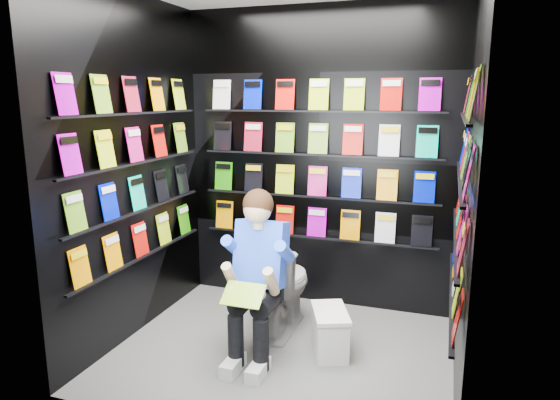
% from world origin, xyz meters
% --- Properties ---
extents(floor, '(2.40, 2.40, 0.00)m').
position_xyz_m(floor, '(0.00, 0.00, 0.00)').
color(floor, '#60615E').
rests_on(floor, ground).
extents(wall_back, '(2.40, 0.04, 2.60)m').
position_xyz_m(wall_back, '(0.00, 1.00, 1.30)').
color(wall_back, black).
rests_on(wall_back, floor).
extents(wall_front, '(2.40, 0.04, 2.60)m').
position_xyz_m(wall_front, '(0.00, -1.00, 1.30)').
color(wall_front, black).
rests_on(wall_front, floor).
extents(wall_left, '(0.04, 2.00, 2.60)m').
position_xyz_m(wall_left, '(-1.20, 0.00, 1.30)').
color(wall_left, black).
rests_on(wall_left, floor).
extents(wall_right, '(0.04, 2.00, 2.60)m').
position_xyz_m(wall_right, '(1.20, 0.00, 1.30)').
color(wall_right, black).
rests_on(wall_right, floor).
extents(comics_back, '(2.10, 0.06, 1.37)m').
position_xyz_m(comics_back, '(0.00, 0.97, 1.31)').
color(comics_back, red).
rests_on(comics_back, wall_back).
extents(comics_left, '(0.06, 1.70, 1.37)m').
position_xyz_m(comics_left, '(-1.17, 0.00, 1.31)').
color(comics_left, red).
rests_on(comics_left, wall_left).
extents(comics_right, '(0.06, 1.70, 1.37)m').
position_xyz_m(comics_right, '(1.17, 0.00, 1.31)').
color(comics_right, red).
rests_on(comics_right, wall_right).
extents(toilet, '(0.42, 0.75, 0.73)m').
position_xyz_m(toilet, '(-0.14, 0.35, 0.37)').
color(toilet, white).
rests_on(toilet, floor).
extents(longbox, '(0.35, 0.45, 0.30)m').
position_xyz_m(longbox, '(0.33, 0.10, 0.15)').
color(longbox, white).
rests_on(longbox, floor).
extents(longbox_lid, '(0.38, 0.48, 0.03)m').
position_xyz_m(longbox_lid, '(0.33, 0.10, 0.31)').
color(longbox_lid, white).
rests_on(longbox_lid, longbox).
extents(reader, '(0.48, 0.70, 1.29)m').
position_xyz_m(reader, '(-0.14, -0.03, 0.74)').
color(reader, blue).
rests_on(reader, toilet).
extents(held_comic, '(0.27, 0.16, 0.12)m').
position_xyz_m(held_comic, '(-0.14, -0.38, 0.58)').
color(held_comic, green).
rests_on(held_comic, reader).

